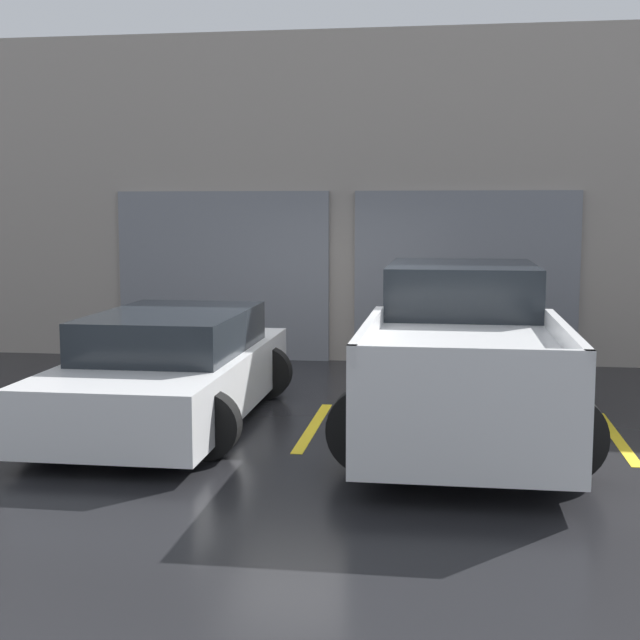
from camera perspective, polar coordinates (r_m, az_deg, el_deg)
name	(u,v)px	position (r m, az deg, el deg)	size (l,w,h in m)	color
ground_plane	(329,402)	(10.88, 0.58, -5.27)	(28.00, 28.00, 0.00)	black
shophouse_building	(357,200)	(13.90, 2.39, 7.66)	(17.84, 0.68, 5.00)	#9E9389
pickup_truck	(462,353)	(9.67, 9.09, -2.08)	(2.42, 5.16, 1.69)	white
sedan_white	(172,370)	(9.92, -9.45, -3.15)	(2.18, 4.40, 1.21)	white
parking_stripe_far_left	(38,417)	(10.59, -17.62, -5.92)	(0.12, 2.20, 0.01)	gold
parking_stripe_left	(313,426)	(9.66, -0.43, -6.83)	(0.12, 2.20, 0.01)	gold
parking_stripe_centre	(616,437)	(9.72, 18.42, -7.12)	(0.12, 2.20, 0.01)	gold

